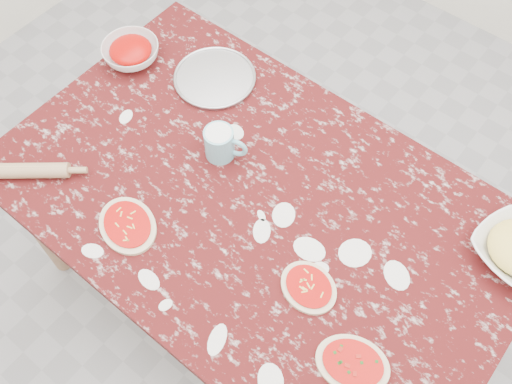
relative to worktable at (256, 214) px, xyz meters
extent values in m
plane|color=gray|center=(0.00, 0.00, -0.67)|extent=(4.00, 4.00, 0.00)
cube|color=#400E0E|center=(0.00, 0.00, 0.06)|extent=(1.60, 1.00, 0.04)
cube|color=#927052|center=(0.00, 0.00, 0.00)|extent=(1.50, 0.90, 0.08)
cylinder|color=#927052|center=(-0.72, -0.42, -0.31)|extent=(0.07, 0.07, 0.71)
cylinder|color=#927052|center=(-0.72, 0.42, -0.31)|extent=(0.07, 0.07, 0.71)
cylinder|color=#927052|center=(0.72, 0.42, -0.31)|extent=(0.07, 0.07, 0.71)
cylinder|color=#B2B2B7|center=(-0.42, 0.29, 0.09)|extent=(0.31, 0.31, 0.01)
imported|color=white|center=(-0.71, 0.18, 0.11)|extent=(0.24, 0.24, 0.06)
cylinder|color=#73B7C9|center=(-0.20, 0.06, 0.14)|extent=(0.09, 0.09, 0.11)
torus|color=#73B7C9|center=(-0.15, 0.08, 0.14)|extent=(0.08, 0.04, 0.08)
cylinder|color=silver|center=(-0.20, 0.06, 0.18)|extent=(0.07, 0.07, 0.01)
ellipsoid|color=beige|center=(-0.24, -0.31, 0.09)|extent=(0.24, 0.21, 0.01)
ellipsoid|color=red|center=(-0.24, -0.31, 0.10)|extent=(0.20, 0.17, 0.00)
ellipsoid|color=beige|center=(0.29, -0.13, 0.09)|extent=(0.19, 0.17, 0.01)
ellipsoid|color=red|center=(0.29, -0.13, 0.10)|extent=(0.16, 0.14, 0.00)
ellipsoid|color=beige|center=(0.50, -0.23, 0.09)|extent=(0.23, 0.20, 0.01)
ellipsoid|color=red|center=(0.50, -0.23, 0.10)|extent=(0.19, 0.17, 0.00)
cylinder|color=tan|center=(-0.60, -0.37, 0.11)|extent=(0.22, 0.19, 0.05)
camera|label=1|loc=(0.54, -0.67, 1.57)|focal=39.64mm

